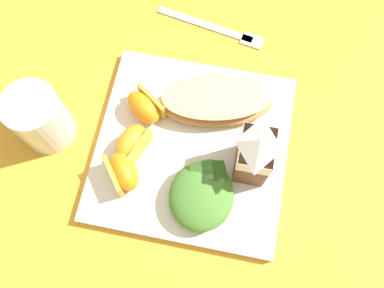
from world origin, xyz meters
The scene contains 10 objects.
ground centered at (0.00, 0.00, 0.00)m, with size 3.00×3.00×0.00m, color gold.
white_plate centered at (0.00, 0.00, 0.01)m, with size 0.28×0.28×0.02m, color white.
cheesy_pizza_bread centered at (-0.07, 0.02, 0.03)m, with size 0.12×0.18×0.04m.
green_salad_pile centered at (0.07, 0.03, 0.04)m, with size 0.11×0.09×0.05m.
milk_carton centered at (0.01, 0.09, 0.08)m, with size 0.06×0.04×0.11m.
orange_wedge_front centered at (-0.04, -0.08, 0.04)m, with size 0.06×0.07×0.04m.
orange_wedge_middle centered at (0.02, -0.08, 0.04)m, with size 0.07×0.06×0.04m.
orange_wedge_rear centered at (0.06, -0.09, 0.04)m, with size 0.07×0.06×0.04m.
metal_fork centered at (-0.22, 0.00, 0.00)m, with size 0.05×0.19×0.01m.
drinking_clear_cup centered at (0.01, -0.22, 0.05)m, with size 0.08×0.08×0.10m, color silver.
Camera 1 is at (0.20, 0.04, 0.60)m, focal length 38.65 mm.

